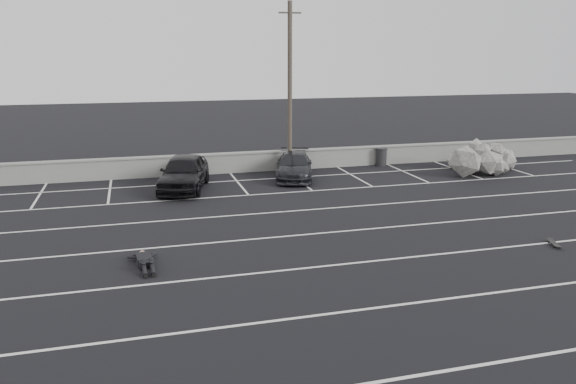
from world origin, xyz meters
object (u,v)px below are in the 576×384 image
object	(u,v)px
car_right	(294,166)
utility_pole	(290,89)
person	(144,256)
skateboard	(554,244)
trash_bin	(381,157)
riprap_pile	(484,163)
car_left	(184,172)

from	to	relation	value
car_right	utility_pole	world-z (taller)	utility_pole
person	skateboard	xyz separation A→B (m)	(13.06, -1.95, -0.17)
person	skateboard	bearing A→B (deg)	-14.21
trash_bin	skateboard	size ratio (longest dim) A/B	1.32
person	skateboard	size ratio (longest dim) A/B	3.23
riprap_pile	car_left	bearing A→B (deg)	178.55
riprap_pile	car_right	bearing A→B (deg)	172.43
utility_pole	trash_bin	distance (m)	6.69
person	skateboard	world-z (taller)	person
car_left	car_right	size ratio (longest dim) A/B	1.09
car_left	person	size ratio (longest dim) A/B	1.94
utility_pole	person	world-z (taller)	utility_pole
trash_bin	riprap_pile	size ratio (longest dim) A/B	0.21
trash_bin	person	bearing A→B (deg)	-137.96
car_right	utility_pole	size ratio (longest dim) A/B	0.50
riprap_pile	person	bearing A→B (deg)	-153.50
riprap_pile	person	xyz separation A→B (m)	(-17.65, -8.80, -0.30)
car_left	riprap_pile	distance (m)	15.61
car_right	trash_bin	world-z (taller)	car_right
car_left	skateboard	xyz separation A→B (m)	(11.01, -11.14, -0.74)
car_left	trash_bin	world-z (taller)	car_left
car_left	trash_bin	size ratio (longest dim) A/B	4.74
trash_bin	person	xyz separation A→B (m)	(-13.21, -11.91, -0.27)
utility_pole	trash_bin	bearing A→B (deg)	4.11
utility_pole	person	size ratio (longest dim) A/B	3.55
riprap_pile	skateboard	bearing A→B (deg)	-113.12
car_right	skateboard	xyz separation A→B (m)	(5.44, -12.08, -0.56)
car_right	utility_pole	xyz separation A→B (m)	(0.16, 1.39, 3.75)
utility_pole	person	bearing A→B (deg)	-124.02
car_left	riprap_pile	bearing A→B (deg)	13.61
car_left	skateboard	bearing A→B (deg)	-30.27
car_left	utility_pole	bearing A→B (deg)	37.19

